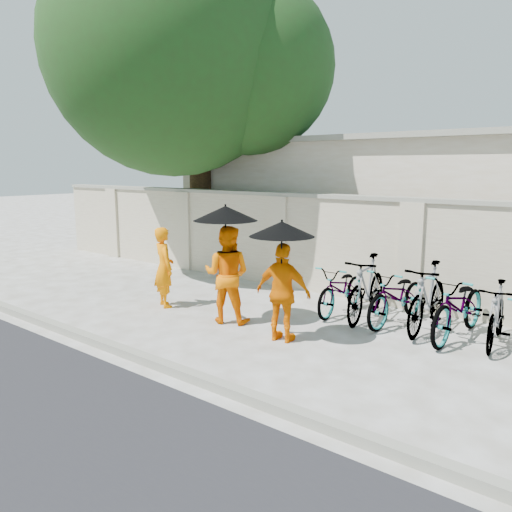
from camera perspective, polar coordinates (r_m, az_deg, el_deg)
The scene contains 16 objects.
ground at distance 8.33m, azimuth -4.28°, elevation -8.31°, with size 80.00×80.00×0.00m, color silver.
kerb at distance 7.23m, azimuth -13.61°, elevation -11.01°, with size 40.00×0.16×0.12m, color gray.
compound_wall at distance 10.14m, azimuth 12.28°, elevation 0.65°, with size 20.00×0.30×2.00m, color beige.
building_behind at distance 13.27m, azimuth 23.63°, elevation 4.85°, with size 14.00×6.00×3.20m, color beige.
shade_tree at distance 12.83m, azimuth -7.87°, elevation 21.15°, with size 6.70×6.20×8.20m.
monk_left at distance 9.60m, azimuth -10.46°, elevation -1.26°, with size 0.56×0.36×1.52m, color #FF7E00.
monk_center at distance 8.49m, azimuth -3.33°, elevation -2.11°, with size 0.81×0.63×1.67m, color #FF7200.
parasol_center at distance 8.23m, azimuth -3.51°, elevation 4.89°, with size 1.07×1.07×1.06m.
monk_right at distance 7.57m, azimuth 3.13°, elevation -4.21°, with size 0.89×0.37×1.52m, color orange.
parasol_right at distance 7.31m, azimuth 2.97°, elevation 3.10°, with size 0.97×0.97×0.99m.
bike_0 at distance 9.22m, azimuth 9.77°, elevation -3.72°, with size 0.59×1.71×0.90m, color gray.
bike_1 at distance 8.89m, azimuth 12.53°, elevation -3.57°, with size 0.53×1.87×1.13m, color gray.
bike_2 at distance 8.79m, azimuth 15.88°, elevation -4.42°, with size 0.64×1.83×0.96m, color gray.
bike_3 at distance 8.54m, azimuth 19.01°, elevation -4.49°, with size 0.52×1.86×1.12m, color gray.
bike_4 at distance 8.34m, azimuth 22.24°, elevation -5.35°, with size 0.68×1.96×1.03m, color gray.
bike_5 at distance 8.24m, azimuth 25.77°, elevation -6.05°, with size 0.45×1.60×0.96m, color gray.
Camera 1 is at (5.38, -5.79, 2.64)m, focal length 35.00 mm.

